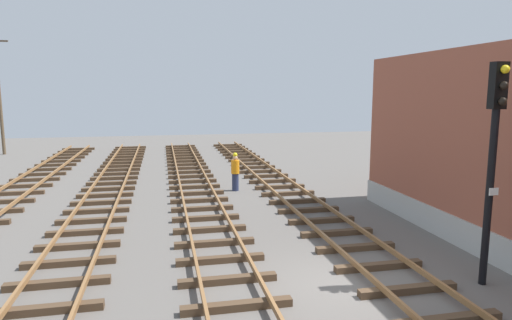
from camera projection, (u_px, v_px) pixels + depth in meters
ground_plane at (342, 285)px, 11.09m from camera, size 80.00×80.00×0.00m
track_near_building at (392, 276)px, 11.35m from camera, size 2.50×59.14×0.32m
track_centre at (232, 291)px, 10.50m from camera, size 2.50×59.14×0.32m
track_far at (44, 308)px, 9.66m from camera, size 2.50×59.14×0.32m
signal_mast at (493, 149)px, 10.64m from camera, size 0.36×0.40×5.47m
track_worker_foreground at (235, 172)px, 21.53m from camera, size 0.40×0.40×1.87m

